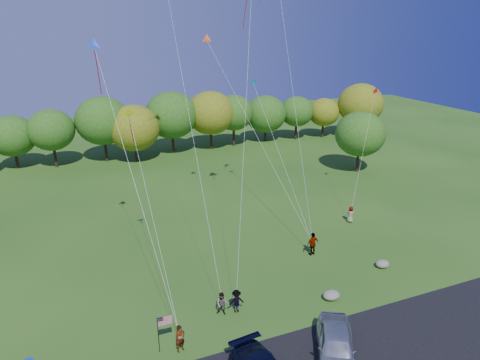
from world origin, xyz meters
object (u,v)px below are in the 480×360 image
object	(u,v)px
minivan_silver	(336,346)
flyer_b	(222,304)
flyer_d	(313,244)
flyer_e	(351,214)
flyer_c	(236,301)
flyer_a	(180,338)

from	to	relation	value
minivan_silver	flyer_b	distance (m)	7.36
flyer_d	flyer_e	bearing A→B (deg)	-156.64
minivan_silver	flyer_c	bearing A→B (deg)	150.23
minivan_silver	flyer_b	world-z (taller)	minivan_silver
flyer_b	flyer_c	size ratio (longest dim) A/B	0.99
minivan_silver	flyer_e	xyz separation A→B (m)	(11.08, 14.03, -0.14)
flyer_a	flyer_b	distance (m)	3.87
minivan_silver	flyer_a	xyz separation A→B (m)	(-7.58, 3.81, -0.08)
flyer_a	flyer_d	world-z (taller)	flyer_d
flyer_a	flyer_c	bearing A→B (deg)	5.13
flyer_a	flyer_b	xyz separation A→B (m)	(3.23, 2.13, -0.06)
flyer_c	flyer_d	world-z (taller)	flyer_d
flyer_a	flyer_c	distance (m)	4.63
minivan_silver	flyer_e	bearing A→B (deg)	81.58
minivan_silver	flyer_d	distance (m)	11.26
minivan_silver	flyer_c	xyz separation A→B (m)	(-3.42, 5.85, -0.13)
flyer_e	minivan_silver	bearing A→B (deg)	106.54
minivan_silver	flyer_a	bearing A→B (deg)	-176.81
flyer_b	flyer_d	distance (m)	10.06
flyer_e	flyer_d	bearing A→B (deg)	85.99
flyer_e	flyer_b	bearing A→B (deg)	82.52
flyer_a	flyer_e	bearing A→B (deg)	7.75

